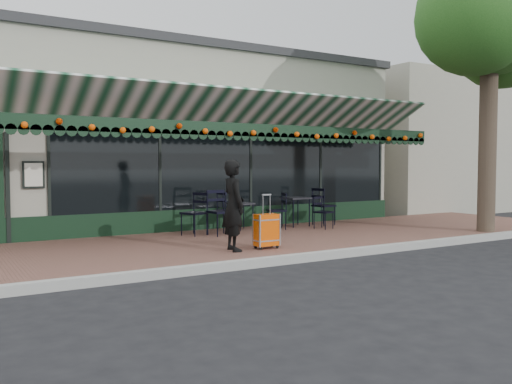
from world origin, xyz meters
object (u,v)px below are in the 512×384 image
street_tree (494,17)px  cafe_table_a (296,200)px  cafe_table_b (240,205)px  chair_b_front (221,212)px  chair_a_left (276,211)px  chair_b_right (229,211)px  chair_b_left (194,214)px  suitcase (266,231)px  chair_a_right (324,206)px  chair_a_front (324,212)px  woman (234,205)px

street_tree → cafe_table_a: bearing=138.4°
cafe_table_b → chair_b_front: bearing=-145.1°
chair_a_left → chair_b_right: 1.17m
chair_b_left → chair_b_right: size_ratio=1.01×
suitcase → chair_a_right: 4.18m
chair_a_right → chair_b_left: bearing=83.5°
chair_b_right → street_tree: 7.63m
cafe_table_b → chair_a_front: bearing=-23.4°
chair_a_right → street_tree: bearing=-145.8°
chair_a_left → chair_b_right: size_ratio=0.94×
chair_b_front → street_tree: bearing=-26.9°
chair_a_left → chair_a_front: chair_a_left is taller
chair_b_left → cafe_table_a: bearing=72.4°
woman → street_tree: bearing=-87.4°
chair_a_left → chair_b_front: 1.67m
cafe_table_b → chair_a_front: 2.04m
suitcase → chair_b_front: bearing=85.7°
cafe_table_a → cafe_table_b: (-1.60, 0.01, -0.07)m
chair_b_left → chair_b_right: bearing=82.5°
chair_b_left → street_tree: street_tree is taller
suitcase → cafe_table_a: 3.72m
suitcase → chair_b_right: bearing=75.8°
chair_a_right → chair_b_left: size_ratio=1.01×
suitcase → chair_b_right: suitcase is taller
chair_a_front → chair_b_right: chair_b_right is taller
cafe_table_b → chair_a_front: (1.86, -0.80, -0.19)m
chair_a_right → chair_a_front: size_ratio=1.23×
chair_a_left → chair_a_right: (1.54, 0.13, 0.04)m
suitcase → cafe_table_b: size_ratio=1.54×
suitcase → chair_b_front: (0.14, 2.12, 0.17)m
chair_b_right → street_tree: bearing=-121.3°
cafe_table_a → chair_a_right: chair_a_right is taller
chair_b_right → suitcase: bearing=164.8°
chair_a_right → chair_a_front: (-0.51, -0.64, -0.09)m
chair_b_front → chair_a_left: bearing=5.5°
suitcase → chair_a_left: suitcase is taller
cafe_table_a → chair_b_front: (-2.42, -0.56, -0.15)m
cafe_table_b → chair_a_right: chair_a_right is taller
woman → chair_b_right: (1.30, 2.59, -0.35)m
chair_a_right → chair_b_front: chair_b_front is taller
cafe_table_a → chair_b_front: size_ratio=0.72×
cafe_table_a → chair_b_right: (-1.90, 0.00, -0.18)m
chair_a_front → cafe_table_a: bearing=90.7°
cafe_table_b → street_tree: size_ratio=0.10×
chair_a_right → chair_b_right: bearing=78.1°
chair_b_left → chair_b_right: (1.02, 0.28, -0.01)m
suitcase → chair_a_right: bearing=36.7°
suitcase → chair_a_right: suitcase is taller
street_tree → chair_b_right: bearing=150.2°
chair_b_right → street_tree: size_ratio=0.14×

